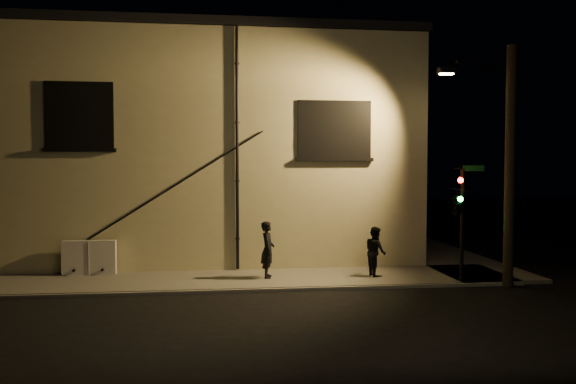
{
  "coord_description": "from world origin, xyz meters",
  "views": [
    {
      "loc": [
        -2.41,
        -16.38,
        3.7
      ],
      "look_at": [
        -0.18,
        1.8,
        2.86
      ],
      "focal_mm": 35.0,
      "sensor_mm": 36.0,
      "label": 1
    }
  ],
  "objects": [
    {
      "name": "sidewalk",
      "position": [
        1.22,
        4.39,
        0.06
      ],
      "size": [
        21.0,
        16.0,
        0.12
      ],
      "color": "#66655B",
      "rests_on": "ground"
    },
    {
      "name": "ground",
      "position": [
        0.0,
        0.0,
        0.0
      ],
      "size": [
        90.0,
        90.0,
        0.0
      ],
      "primitive_type": "plane",
      "color": "black"
    },
    {
      "name": "pedestrian_b",
      "position": [
        2.64,
        1.34,
        0.93
      ],
      "size": [
        0.71,
        0.86,
        1.61
      ],
      "primitive_type": "imported",
      "rotation": [
        0.0,
        0.0,
        1.7
      ],
      "color": "black",
      "rests_on": "sidewalk"
    },
    {
      "name": "streetlamp_pole",
      "position": [
        6.32,
        -0.12,
        3.9
      ],
      "size": [
        2.03,
        1.39,
        7.37
      ],
      "color": "black",
      "rests_on": "ground"
    },
    {
      "name": "utility_cabinet",
      "position": [
        -6.7,
        2.7,
        0.69
      ],
      "size": [
        1.72,
        0.29,
        1.13
      ],
      "primitive_type": "cube",
      "color": "silver",
      "rests_on": "sidewalk"
    },
    {
      "name": "traffic_signal",
      "position": [
        4.92,
        0.19,
        2.56
      ],
      "size": [
        1.26,
        2.13,
        3.61
      ],
      "color": "black",
      "rests_on": "sidewalk"
    },
    {
      "name": "pedestrian_a",
      "position": [
        -0.88,
        1.47,
        1.03
      ],
      "size": [
        0.51,
        0.71,
        1.82
      ],
      "primitive_type": "imported",
      "rotation": [
        0.0,
        0.0,
        1.46
      ],
      "color": "black",
      "rests_on": "sidewalk"
    },
    {
      "name": "building",
      "position": [
        -3.0,
        8.99,
        4.4
      ],
      "size": [
        16.2,
        12.23,
        8.8
      ],
      "color": "#C6C08E",
      "rests_on": "ground"
    }
  ]
}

